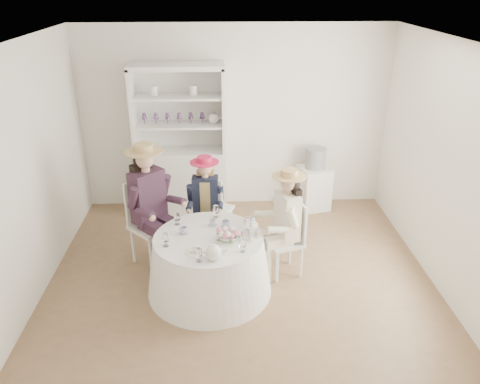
{
  "coord_description": "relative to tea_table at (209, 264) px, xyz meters",
  "views": [
    {
      "loc": [
        -0.2,
        -4.68,
        3.28
      ],
      "look_at": [
        0.0,
        0.1,
        1.05
      ],
      "focal_mm": 35.0,
      "sensor_mm": 36.0,
      "label": 1
    }
  ],
  "objects": [
    {
      "name": "flower_arrangement",
      "position": [
        0.21,
        -0.09,
        0.44
      ],
      "size": [
        0.18,
        0.18,
        0.07
      ],
      "rotation": [
        0.0,
        0.0,
        -0.12
      ],
      "color": "pink",
      "rests_on": "tea_table"
    },
    {
      "name": "wall_right",
      "position": [
        2.61,
        0.28,
        1.01
      ],
      "size": [
        0.0,
        4.5,
        4.5
      ],
      "primitive_type": "plane",
      "rotation": [
        1.57,
        0.0,
        -1.57
      ],
      "color": "white",
      "rests_on": "ground"
    },
    {
      "name": "wall_front",
      "position": [
        0.36,
        -1.72,
        1.01
      ],
      "size": [
        4.5,
        0.0,
        4.5
      ],
      "primitive_type": "plane",
      "rotation": [
        -1.57,
        0.0,
        0.0
      ],
      "color": "white",
      "rests_on": "ground"
    },
    {
      "name": "side_table",
      "position": [
        1.55,
        2.03,
        -0.01
      ],
      "size": [
        0.52,
        0.52,
        0.66
      ],
      "primitive_type": "cube",
      "rotation": [
        0.0,
        0.0,
        0.25
      ],
      "color": "silver",
      "rests_on": "ground"
    },
    {
      "name": "tea_table",
      "position": [
        0.0,
        0.0,
        0.0
      ],
      "size": [
        1.4,
        1.4,
        0.69
      ],
      "rotation": [
        0.0,
        0.0,
        -0.06
      ],
      "color": "white",
      "rests_on": "ground"
    },
    {
      "name": "hutch",
      "position": [
        -0.43,
        2.04,
        0.44
      ],
      "size": [
        1.3,
        0.49,
        2.19
      ],
      "rotation": [
        0.0,
        0.0,
        -0.0
      ],
      "color": "silver",
      "rests_on": "ground"
    },
    {
      "name": "guest_mid",
      "position": [
        -0.05,
        0.93,
        0.37
      ],
      "size": [
        0.46,
        0.48,
        1.27
      ],
      "rotation": [
        0.0,
        0.0,
        -0.03
      ],
      "color": "silver",
      "rests_on": "ground"
    },
    {
      "name": "ceiling",
      "position": [
        0.36,
        0.28,
        2.36
      ],
      "size": [
        4.5,
        4.5,
        0.0
      ],
      "primitive_type": "plane",
      "rotation": [
        3.14,
        0.0,
        0.0
      ],
      "color": "white",
      "rests_on": "wall_back"
    },
    {
      "name": "guest_right",
      "position": [
        0.88,
        0.3,
        0.42
      ],
      "size": [
        0.55,
        0.51,
        1.35
      ],
      "rotation": [
        0.0,
        0.0,
        -1.26
      ],
      "color": "silver",
      "rests_on": "ground"
    },
    {
      "name": "cupcake_stand",
      "position": [
        0.45,
        -0.02,
        0.43
      ],
      "size": [
        0.23,
        0.23,
        0.21
      ],
      "rotation": [
        0.0,
        0.0,
        0.43
      ],
      "color": "white",
      "rests_on": "tea_table"
    },
    {
      "name": "spare_chair",
      "position": [
        0.03,
        1.04,
        0.18
      ],
      "size": [
        0.53,
        0.53,
        0.97
      ],
      "rotation": [
        0.0,
        0.0,
        2.71
      ],
      "color": "silver",
      "rests_on": "ground"
    },
    {
      "name": "wall_back",
      "position": [
        0.36,
        2.28,
        1.01
      ],
      "size": [
        4.5,
        0.0,
        4.5
      ],
      "primitive_type": "plane",
      "rotation": [
        1.57,
        0.0,
        0.0
      ],
      "color": "white",
      "rests_on": "ground"
    },
    {
      "name": "ground",
      "position": [
        0.36,
        0.28,
        -0.34
      ],
      "size": [
        4.5,
        4.5,
        0.0
      ],
      "primitive_type": "plane",
      "color": "brown",
      "rests_on": "ground"
    },
    {
      "name": "table_teapot",
      "position": [
        0.07,
        -0.43,
        0.42
      ],
      "size": [
        0.23,
        0.17,
        0.18
      ],
      "rotation": [
        0.0,
        0.0,
        0.01
      ],
      "color": "white",
      "rests_on": "tea_table"
    },
    {
      "name": "hatbox",
      "position": [
        1.55,
        2.03,
        0.47
      ],
      "size": [
        0.4,
        0.4,
        0.3
      ],
      "primitive_type": "cylinder",
      "rotation": [
        0.0,
        0.0,
        0.4
      ],
      "color": "black",
      "rests_on": "side_table"
    },
    {
      "name": "stemware_set",
      "position": [
        0.0,
        0.0,
        0.42
      ],
      "size": [
        0.96,
        1.01,
        0.15
      ],
      "color": "white",
      "rests_on": "tea_table"
    },
    {
      "name": "teacup_c",
      "position": [
        0.19,
        0.21,
        0.38
      ],
      "size": [
        0.1,
        0.1,
        0.07
      ],
      "primitive_type": "imported",
      "rotation": [
        0.0,
        0.0,
        0.01
      ],
      "color": "white",
      "rests_on": "tea_table"
    },
    {
      "name": "flower_bowl",
      "position": [
        0.21,
        -0.06,
        0.37
      ],
      "size": [
        0.22,
        0.22,
        0.05
      ],
      "primitive_type": "imported",
      "rotation": [
        0.0,
        0.0,
        -0.01
      ],
      "color": "white",
      "rests_on": "tea_table"
    },
    {
      "name": "teacup_a",
      "position": [
        -0.27,
        0.08,
        0.38
      ],
      "size": [
        0.12,
        0.12,
        0.07
      ],
      "primitive_type": "imported",
      "rotation": [
        0.0,
        0.0,
        0.43
      ],
      "color": "white",
      "rests_on": "tea_table"
    },
    {
      "name": "teacup_b",
      "position": [
        0.04,
        0.26,
        0.38
      ],
      "size": [
        0.08,
        0.08,
        0.07
      ],
      "primitive_type": "imported",
      "rotation": [
        0.0,
        0.0,
        0.11
      ],
      "color": "white",
      "rests_on": "tea_table"
    },
    {
      "name": "sandwich_plate",
      "position": [
        -0.1,
        -0.3,
        0.36
      ],
      "size": [
        0.24,
        0.24,
        0.05
      ],
      "rotation": [
        0.0,
        0.0,
        -0.1
      ],
      "color": "white",
      "rests_on": "tea_table"
    },
    {
      "name": "guest_left",
      "position": [
        -0.7,
        0.6,
        0.53
      ],
      "size": [
        0.66,
        0.66,
        1.55
      ],
      "rotation": [
        0.0,
        0.0,
        0.78
      ],
      "color": "silver",
      "rests_on": "ground"
    },
    {
      "name": "wall_left",
      "position": [
        -1.89,
        0.28,
        1.01
      ],
      "size": [
        0.0,
        4.5,
        4.5
      ],
      "primitive_type": "plane",
      "rotation": [
        1.57,
        0.0,
        1.57
      ],
      "color": "white",
      "rests_on": "ground"
    }
  ]
}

